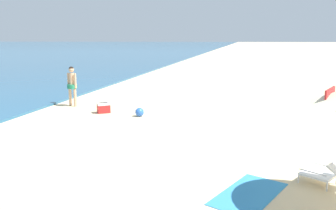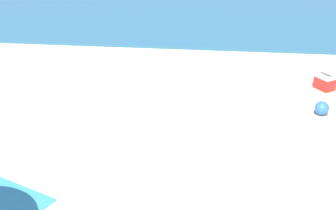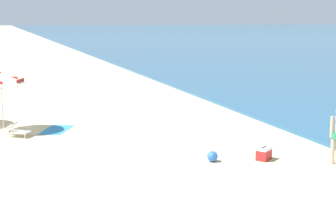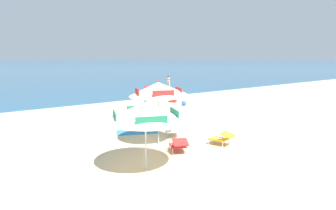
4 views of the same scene
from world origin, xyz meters
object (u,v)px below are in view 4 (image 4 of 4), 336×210
at_px(lounge_chair_beside_umbrella, 179,144).
at_px(person_standing_near_shore, 169,85).
at_px(beach_towel, 138,132).
at_px(cooler_box, 173,99).
at_px(beach_umbrella_striped_second, 145,111).
at_px(lounge_chair_facing_sea, 222,138).
at_px(beach_umbrella_striped_main, 158,89).
at_px(beach_ball, 184,103).
at_px(lounge_chair_under_umbrella, 173,130).

relative_size(lounge_chair_beside_umbrella, person_standing_near_shore, 0.58).
bearing_deg(beach_towel, cooler_box, 41.32).
height_order(beach_umbrella_striped_second, lounge_chair_facing_sea, beach_umbrella_striped_second).
xyz_separation_m(lounge_chair_facing_sea, cooler_box, (4.97, 9.10, -0.08)).
xyz_separation_m(beach_umbrella_striped_second, lounge_chair_facing_sea, (3.43, 0.21, -1.39)).
bearing_deg(beach_umbrella_striped_second, cooler_box, 47.95).
bearing_deg(cooler_box, beach_umbrella_striped_second, -132.05).
xyz_separation_m(beach_umbrella_striped_main, beach_towel, (0.32, 1.98, -2.05)).
xyz_separation_m(lounge_chair_facing_sea, beach_ball, (4.65, 7.50, -0.11)).
xyz_separation_m(cooler_box, beach_towel, (-6.42, -5.65, -0.20)).
height_order(beach_umbrella_striped_main, beach_ball, beach_umbrella_striped_main).
height_order(beach_umbrella_striped_main, beach_towel, beach_umbrella_striped_main).
height_order(lounge_chair_beside_umbrella, beach_ball, lounge_chair_beside_umbrella).
bearing_deg(lounge_chair_facing_sea, beach_ball, 58.22).
distance_m(beach_umbrella_striped_main, beach_umbrella_striped_second, 2.39).
bearing_deg(lounge_chair_beside_umbrella, beach_umbrella_striped_second, -162.01).
height_order(beach_umbrella_striped_main, lounge_chair_under_umbrella, beach_umbrella_striped_main).
xyz_separation_m(lounge_chair_beside_umbrella, beach_ball, (6.41, 7.17, -0.11)).
bearing_deg(lounge_chair_under_umbrella, beach_umbrella_striped_main, -155.03).
bearing_deg(beach_umbrella_striped_second, lounge_chair_under_umbrella, 38.84).
distance_m(lounge_chair_under_umbrella, cooler_box, 9.13).
relative_size(lounge_chair_under_umbrella, lounge_chair_facing_sea, 1.06).
bearing_deg(beach_umbrella_striped_main, lounge_chair_facing_sea, -39.76).
relative_size(beach_ball, beach_towel, 0.18).
height_order(lounge_chair_under_umbrella, cooler_box, lounge_chair_under_umbrella).
distance_m(lounge_chair_beside_umbrella, beach_towel, 3.15).
distance_m(beach_umbrella_striped_main, lounge_chair_facing_sea, 2.91).
bearing_deg(beach_ball, beach_towel, -146.46).
distance_m(beach_umbrella_striped_second, person_standing_near_shore, 14.69).
bearing_deg(beach_ball, lounge_chair_under_umbrella, -134.15).
height_order(lounge_chair_under_umbrella, person_standing_near_shore, person_standing_near_shore).
height_order(lounge_chair_beside_umbrella, person_standing_near_shore, person_standing_near_shore).
xyz_separation_m(lounge_chair_under_umbrella, beach_ball, (5.37, 5.53, -0.10)).
xyz_separation_m(beach_umbrella_striped_second, beach_towel, (1.98, 3.67, -1.66)).
bearing_deg(lounge_chair_beside_umbrella, cooler_box, 52.50).
relative_size(lounge_chair_under_umbrella, lounge_chair_beside_umbrella, 1.02).
height_order(person_standing_near_shore, cooler_box, person_standing_near_shore).
bearing_deg(beach_ball, beach_umbrella_striped_main, -136.84).
height_order(lounge_chair_facing_sea, beach_ball, lounge_chair_facing_sea).
bearing_deg(lounge_chair_beside_umbrella, lounge_chair_under_umbrella, 57.67).
relative_size(beach_umbrella_striped_main, cooler_box, 4.63).
relative_size(lounge_chair_beside_umbrella, beach_ball, 3.02).
xyz_separation_m(lounge_chair_beside_umbrella, cooler_box, (6.73, 8.77, -0.07)).
height_order(lounge_chair_under_umbrella, beach_towel, lounge_chair_under_umbrella).
xyz_separation_m(beach_umbrella_striped_main, beach_umbrella_striped_second, (-1.65, -1.69, -0.38)).
bearing_deg(beach_towel, lounge_chair_facing_sea, -67.19).
bearing_deg(lounge_chair_facing_sea, lounge_chair_beside_umbrella, 169.38).
xyz_separation_m(lounge_chair_beside_umbrella, beach_towel, (0.31, 3.12, -0.27)).
relative_size(beach_umbrella_striped_main, beach_ball, 8.43).
bearing_deg(beach_umbrella_striped_second, beach_umbrella_striped_main, 45.59).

